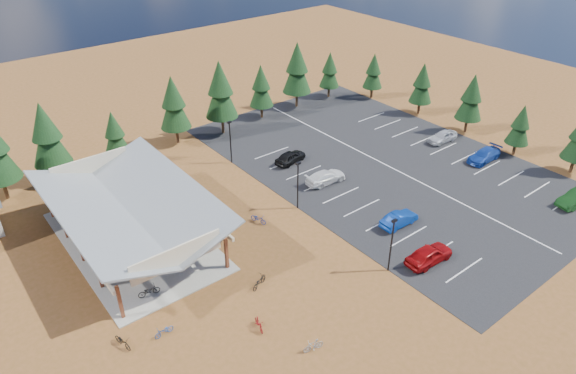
{
  "coord_description": "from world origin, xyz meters",
  "views": [
    {
      "loc": [
        -22.09,
        -30.76,
        28.34
      ],
      "look_at": [
        4.96,
        3.49,
        1.74
      ],
      "focal_mm": 32.0,
      "sensor_mm": 36.0,
      "label": 1
    }
  ],
  "objects": [
    {
      "name": "bike_1",
      "position": [
        -11.75,
        6.11,
        0.55
      ],
      "size": [
        1.55,
        0.74,
        0.9
      ],
      "primitive_type": "imported",
      "rotation": [
        0.0,
        0.0,
        1.35
      ],
      "color": "gray",
      "rests_on": "concrete_pad"
    },
    {
      "name": "bike_16",
      "position": [
        -4.55,
        1.59,
        0.44
      ],
      "size": [
        1.77,
        1.27,
        0.89
      ],
      "primitive_type": "imported",
      "rotation": [
        0.0,
        0.0,
        5.17
      ],
      "color": "black",
      "rests_on": "ground"
    },
    {
      "name": "pine_4",
      "position": [
        2.65,
        22.51,
        5.23
      ],
      "size": [
        3.68,
        3.68,
        8.57
      ],
      "color": "#382314",
      "rests_on": "ground"
    },
    {
      "name": "car_1",
      "position": [
        10.6,
        -6.21,
        0.71
      ],
      "size": [
        4.06,
        1.47,
        1.33
      ],
      "primitive_type": "imported",
      "rotation": [
        0.0,
        0.0,
        1.56
      ],
      "color": "navy",
      "rests_on": "asphalt_lot"
    },
    {
      "name": "lamp_post_1",
      "position": [
        5.0,
        2.0,
        2.98
      ],
      "size": [
        0.5,
        0.25,
        5.14
      ],
      "color": "black",
      "rests_on": "ground"
    },
    {
      "name": "pine_12",
      "position": [
        33.13,
        9.98,
        4.37
      ],
      "size": [
        3.08,
        3.08,
        7.17
      ],
      "color": "#382314",
      "rests_on": "ground"
    },
    {
      "name": "car_8",
      "position": [
        28.39,
        2.32,
        0.74
      ],
      "size": [
        4.16,
        1.86,
        1.39
      ],
      "primitive_type": "imported",
      "rotation": [
        0.0,
        0.0,
        -1.62
      ],
      "color": "#AAACB3",
      "rests_on": "asphalt_lot"
    },
    {
      "name": "lamp_post_0",
      "position": [
        5.0,
        -10.0,
        2.98
      ],
      "size": [
        0.5,
        0.25,
        5.14
      ],
      "color": "black",
      "rests_on": "ground"
    },
    {
      "name": "bike_11",
      "position": [
        -7.26,
        -8.57,
        0.46
      ],
      "size": [
        0.8,
        1.6,
        0.93
      ],
      "primitive_type": "imported",
      "rotation": [
        0.0,
        0.0,
        -0.25
      ],
      "color": "maroon",
      "rests_on": "ground"
    },
    {
      "name": "pine_11",
      "position": [
        33.22,
        2.38,
        4.69
      ],
      "size": [
        3.3,
        3.3,
        7.69
      ],
      "color": "#382314",
      "rests_on": "ground"
    },
    {
      "name": "car_0",
      "position": [
        8.47,
        -11.39,
        0.82
      ],
      "size": [
        4.68,
        2.06,
        1.57
      ],
      "primitive_type": "imported",
      "rotation": [
        0.0,
        0.0,
        1.52
      ],
      "color": "#90080A",
      "rests_on": "asphalt_lot"
    },
    {
      "name": "bike_3",
      "position": [
        -11.37,
        11.43,
        0.62
      ],
      "size": [
        1.76,
        0.57,
        1.05
      ],
      "primitive_type": "imported",
      "rotation": [
        0.0,
        0.0,
        1.53
      ],
      "color": "maroon",
      "rests_on": "concrete_pad"
    },
    {
      "name": "car_3",
      "position": [
        10.46,
        3.93,
        0.72
      ],
      "size": [
        4.75,
        2.13,
        1.35
      ],
      "primitive_type": "imported",
      "rotation": [
        0.0,
        0.0,
        1.52
      ],
      "color": "silver",
      "rests_on": "asphalt_lot"
    },
    {
      "name": "bike_0",
      "position": [
        -12.05,
        -0.5,
        0.56
      ],
      "size": [
        1.82,
        0.88,
        0.92
      ],
      "primitive_type": "imported",
      "rotation": [
        0.0,
        0.0,
        1.41
      ],
      "color": "black",
      "rests_on": "concrete_pad"
    },
    {
      "name": "bike_10",
      "position": [
        -12.96,
        -4.85,
        0.4
      ],
      "size": [
        1.55,
        0.64,
        0.79
      ],
      "primitive_type": "imported",
      "rotation": [
        0.0,
        0.0,
        4.78
      ],
      "color": "#164192",
      "rests_on": "ground"
    },
    {
      "name": "lamp_post_2",
      "position": [
        5.0,
        14.0,
        2.98
      ],
      "size": [
        0.5,
        0.25,
        5.14
      ],
      "color": "black",
      "rests_on": "ground"
    },
    {
      "name": "bike_5",
      "position": [
        -7.43,
        5.66,
        0.57
      ],
      "size": [
        1.62,
        0.72,
        0.94
      ],
      "primitive_type": "imported",
      "rotation": [
        0.0,
        0.0,
        1.39
      ],
      "color": "gray",
      "rests_on": "concrete_pad"
    },
    {
      "name": "pine_6",
      "position": [
        15.28,
        22.29,
        4.51
      ],
      "size": [
        3.18,
        3.18,
        7.4
      ],
      "color": "#382314",
      "rests_on": "ground"
    },
    {
      "name": "bike_8",
      "position": [
        -15.69,
        -3.98,
        0.46
      ],
      "size": [
        0.97,
        1.84,
        0.92
      ],
      "primitive_type": "imported",
      "rotation": [
        0.0,
        0.0,
        0.22
      ],
      "color": "black",
      "rests_on": "ground"
    },
    {
      "name": "car_7",
      "position": [
        28.12,
        -3.72,
        0.73
      ],
      "size": [
        4.81,
        2.03,
        1.38
      ],
      "primitive_type": "imported",
      "rotation": [
        0.0,
        0.0,
        -1.55
      ],
      "color": "navy",
      "rests_on": "asphalt_lot"
    },
    {
      "name": "pine_5",
      "position": [
        8.54,
        21.43,
        5.8
      ],
      "size": [
        4.07,
        4.07,
        9.49
      ],
      "color": "#382314",
      "rests_on": "ground"
    },
    {
      "name": "bike_14",
      "position": [
        0.48,
        2.34,
        0.46
      ],
      "size": [
        1.09,
        1.86,
        0.92
      ],
      "primitive_type": "imported",
      "rotation": [
        0.0,
        0.0,
        0.29
      ],
      "color": "navy",
      "rests_on": "ground"
    },
    {
      "name": "trash_bin_1",
      "position": [
        -3.89,
        4.21,
        0.45
      ],
      "size": [
        0.6,
        0.6,
        0.9
      ],
      "primitive_type": "cylinder",
      "color": "#4C391B",
      "rests_on": "ground"
    },
    {
      "name": "bike_7",
      "position": [
        -7.23,
        11.35,
        0.64
      ],
      "size": [
        1.85,
        0.99,
        1.07
      ],
      "primitive_type": "imported",
      "rotation": [
        0.0,
        0.0,
        1.28
      ],
      "color": "maroon",
      "rests_on": "concrete_pad"
    },
    {
      "name": "ground",
      "position": [
        0.0,
        0.0,
        0.0
      ],
      "size": [
        140.0,
        140.0,
        0.0
      ],
      "primitive_type": "plane",
      "color": "brown",
      "rests_on": "ground"
    },
    {
      "name": "bike_2",
      "position": [
        -13.42,
        7.79,
        0.52
      ],
      "size": [
        1.64,
        0.71,
        0.84
      ],
      "primitive_type": "imported",
      "rotation": [
        0.0,
        0.0,
        1.67
      ],
      "color": "navy",
      "rests_on": "concrete_pad"
    },
    {
      "name": "concrete_pad",
      "position": [
        -10.0,
        7.0,
        0.05
      ],
      "size": [
        10.6,
        18.6,
        0.1
      ],
      "primitive_type": "cube",
      "color": "gray",
      "rests_on": "ground"
    },
    {
      "name": "bike_4",
      "position": [
        -6.31,
        1.6,
        0.55
      ],
      "size": [
        1.83,
        1.08,
        0.91
      ],
      "primitive_type": "imported",
      "rotation": [
        0.0,
        0.0,
        1.27
      ],
      "color": "black",
      "rests_on": "concrete_pad"
    },
    {
      "name": "bike_13",
      "position": [
        -5.45,
        -12.54,
        0.47
      ],
      "size": [
        1.62,
        0.77,
        0.94
      ],
      "primitive_type": "imported",
      "rotation": [
        0.0,
        0.0,
        4.49
      ],
      "color": "#96999F",
      "rests_on": "ground"
    },
    {
      "name": "pine_8",
      "position": [
        27.59,
        22.35,
        4.13
      ],
      "size": [
        2.91,
        2.91,
        6.77
      ],
      "color": "#382314",
      "rests_on": "ground"
    },
    {
      "name": "bike_12",
      "position": [
        -4.62,
        -4.9,
        0.48
      ],
      "size": [
        1.91,
        1.28,
        0.95
      ],
      "primitive_type": "imported",
      "rotation": [
        0.0,
        0.0,
        1.97
      ],
      "color": "black",
      "rests_on": "ground"
    },
    {
      "name": "pine_10",
      "position": [
        32.39,
        -4.95,
        3.79
      ],
      "size": [
        2.67,
        2.67,
        6.23
      ],
      "color": "#382314",
      "rests_on": "ground"
    },
    {
      "name": "asphalt_lot",
      "position": [
        18.5,
        3.0,
        0.02
      ],
      "size": [
        27.0,
        44.0,
        0.04
      ],
      "primitive_type": "cube",
      "color": "black",
      "rests_on": "ground"
    },
    {
      "name": "pine_3",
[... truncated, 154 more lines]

